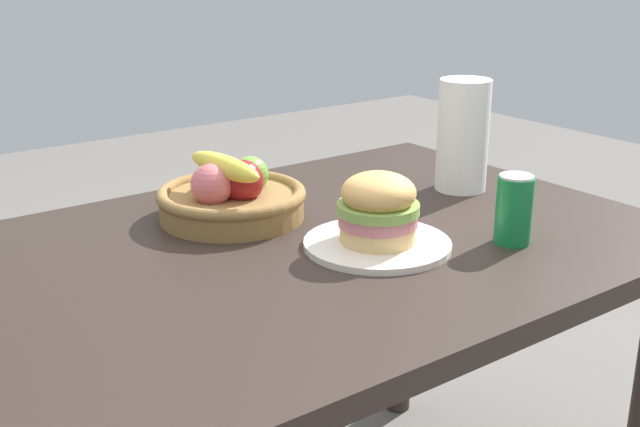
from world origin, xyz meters
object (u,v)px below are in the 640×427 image
(fruit_basket, at_px, (232,195))
(sandwich, at_px, (378,208))
(plate, at_px, (377,244))
(paper_towel_roll, at_px, (463,135))
(soda_can, at_px, (514,210))

(fruit_basket, bearing_deg, sandwich, -66.49)
(sandwich, xyz_separation_m, fruit_basket, (-0.13, 0.29, -0.03))
(plate, height_order, sandwich, sandwich)
(plate, xyz_separation_m, sandwich, (0.00, -0.00, 0.07))
(sandwich, xyz_separation_m, paper_towel_roll, (0.37, 0.16, 0.05))
(sandwich, xyz_separation_m, soda_can, (0.21, -0.13, -0.01))
(paper_towel_roll, bearing_deg, fruit_basket, 165.92)
(soda_can, height_order, fruit_basket, fruit_basket)
(sandwich, relative_size, fruit_basket, 0.50)
(soda_can, height_order, paper_towel_roll, paper_towel_roll)
(paper_towel_roll, bearing_deg, sandwich, -156.56)
(paper_towel_roll, bearing_deg, soda_can, -119.84)
(plate, distance_m, paper_towel_roll, 0.42)
(sandwich, bearing_deg, plate, 90.00)
(plate, relative_size, sandwich, 1.81)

